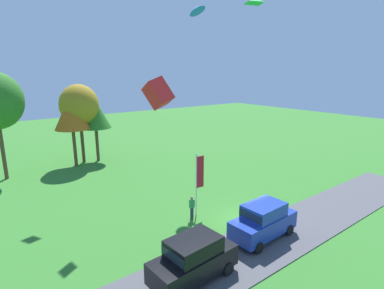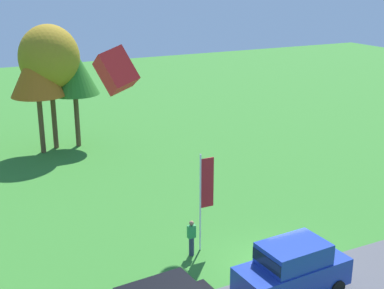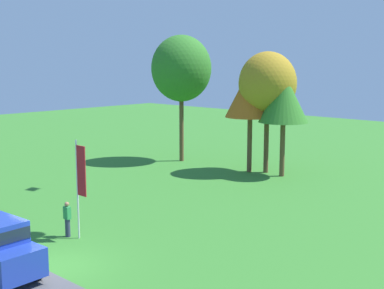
{
  "view_description": "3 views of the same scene",
  "coord_description": "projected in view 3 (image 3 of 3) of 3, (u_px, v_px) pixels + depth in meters",
  "views": [
    {
      "loc": [
        -14.61,
        -13.15,
        10.27
      ],
      "look_at": [
        -0.02,
        6.26,
        4.38
      ],
      "focal_mm": 28.0,
      "sensor_mm": 36.0,
      "label": 1
    },
    {
      "loc": [
        -12.65,
        -16.84,
        12.28
      ],
      "look_at": [
        -0.7,
        6.66,
        3.84
      ],
      "focal_mm": 50.0,
      "sensor_mm": 36.0,
      "label": 2
    },
    {
      "loc": [
        18.29,
        -11.27,
        8.33
      ],
      "look_at": [
        1.65,
        6.5,
        4.49
      ],
      "focal_mm": 50.0,
      "sensor_mm": 36.0,
      "label": 3
    }
  ],
  "objects": [
    {
      "name": "tree_center_back",
      "position": [
        181.0,
        69.0,
        43.61
      ],
      "size": [
        4.92,
        4.92,
        10.39
      ],
      "color": "brown",
      "rests_on": "ground"
    },
    {
      "name": "tree_far_left",
      "position": [
        284.0,
        98.0,
        38.0
      ],
      "size": [
        3.55,
        3.55,
        7.5
      ],
      "color": "brown",
      "rests_on": "ground"
    },
    {
      "name": "flag_banner",
      "position": [
        80.0,
        177.0,
        24.69
      ],
      "size": [
        0.71,
        0.08,
        4.71
      ],
      "color": "silver",
      "rests_on": "ground"
    },
    {
      "name": "tree_lone_near",
      "position": [
        268.0,
        84.0,
        39.13
      ],
      "size": [
        4.26,
        4.26,
        8.99
      ],
      "color": "brown",
      "rests_on": "ground"
    },
    {
      "name": "ground_plane",
      "position": [
        54.0,
        267.0,
        21.78
      ],
      "size": [
        120.0,
        120.0,
        0.0
      ],
      "primitive_type": "plane",
      "color": "#337528"
    },
    {
      "name": "tree_right_of_center",
      "position": [
        250.0,
        92.0,
        39.5
      ],
      "size": [
        3.74,
        3.74,
        7.9
      ],
      "color": "brown",
      "rests_on": "ground"
    },
    {
      "name": "person_beside_suv",
      "position": [
        67.0,
        219.0,
        25.38
      ],
      "size": [
        0.36,
        0.24,
        1.71
      ],
      "color": "#2D334C",
      "rests_on": "ground"
    }
  ]
}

